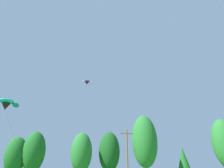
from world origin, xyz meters
The scene contains 9 objects.
treeline_tree_c centered at (-14.03, 47.50, 5.77)m, with size 4.37×4.37×9.53m.
treeline_tree_d centered at (-10.46, 47.39, 6.49)m, with size 4.69×4.69×10.72m.
treeline_tree_e centered at (-0.50, 48.37, 6.58)m, with size 4.73×4.73×10.87m.
treeline_tree_f centered at (5.96, 49.85, 6.95)m, with size 4.90×4.90×11.48m.
treeline_tree_g centered at (14.18, 48.20, 9.34)m, with size 5.97×5.97×15.43m.
treeline_tree_h centered at (24.28, 50.07, 5.18)m, with size 3.42×3.42×8.28m.
utility_pole centered at (6.87, 34.57, 4.83)m, with size 2.20×0.26×9.14m.
parafoil_kite_high_teal centered at (-11.72, 30.54, 11.59)m, with size 8.35×7.88×10.83m.
parafoil_kite_mid_purple centered at (-0.14, 47.43, 23.31)m, with size 7.77×21.61×22.35m.
Camera 1 is at (-0.52, 1.00, 2.55)m, focal length 32.09 mm.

